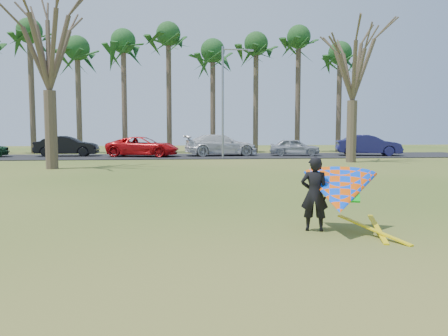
{
  "coord_description": "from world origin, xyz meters",
  "views": [
    {
      "loc": [
        -1.19,
        -9.36,
        2.1
      ],
      "look_at": [
        0.0,
        2.0,
        1.1
      ],
      "focal_mm": 35.0,
      "sensor_mm": 36.0,
      "label": 1
    }
  ],
  "objects": [
    {
      "name": "ground",
      "position": [
        0.0,
        0.0,
        0.0
      ],
      "size": [
        100.0,
        100.0,
        0.0
      ],
      "primitive_type": "plane",
      "color": "#255211",
      "rests_on": "ground"
    },
    {
      "name": "parking_strip",
      "position": [
        0.0,
        25.0,
        0.03
      ],
      "size": [
        46.0,
        7.0,
        0.06
      ],
      "primitive_type": "cube",
      "color": "black",
      "rests_on": "ground"
    },
    {
      "name": "palm_2",
      "position": [
        -14.0,
        31.0,
        10.52
      ],
      "size": [
        4.84,
        4.84,
        12.24
      ],
      "color": "#4D3C2E",
      "rests_on": "ground"
    },
    {
      "name": "palm_3",
      "position": [
        -10.0,
        31.0,
        9.17
      ],
      "size": [
        4.84,
        4.84,
        10.84
      ],
      "color": "brown",
      "rests_on": "ground"
    },
    {
      "name": "palm_4",
      "position": [
        -6.0,
        31.0,
        9.85
      ],
      "size": [
        4.84,
        4.84,
        11.54
      ],
      "color": "brown",
      "rests_on": "ground"
    },
    {
      "name": "palm_5",
      "position": [
        -2.0,
        31.0,
        10.52
      ],
      "size": [
        4.84,
        4.84,
        12.24
      ],
      "color": "brown",
      "rests_on": "ground"
    },
    {
      "name": "palm_6",
      "position": [
        2.0,
        31.0,
        9.17
      ],
      "size": [
        4.84,
        4.84,
        10.84
      ],
      "color": "brown",
      "rests_on": "ground"
    },
    {
      "name": "palm_7",
      "position": [
        6.0,
        31.0,
        9.85
      ],
      "size": [
        4.84,
        4.84,
        11.54
      ],
      "color": "brown",
      "rests_on": "ground"
    },
    {
      "name": "palm_8",
      "position": [
        10.0,
        31.0,
        10.52
      ],
      "size": [
        4.84,
        4.84,
        12.24
      ],
      "color": "#463A2A",
      "rests_on": "ground"
    },
    {
      "name": "palm_9",
      "position": [
        14.0,
        31.0,
        9.17
      ],
      "size": [
        4.84,
        4.84,
        10.84
      ],
      "color": "#463A2A",
      "rests_on": "ground"
    },
    {
      "name": "bare_tree_left",
      "position": [
        -8.0,
        15.0,
        6.92
      ],
      "size": [
        6.6,
        6.6,
        9.7
      ],
      "color": "#463A2A",
      "rests_on": "ground"
    },
    {
      "name": "bare_tree_right",
      "position": [
        10.0,
        18.0,
        6.57
      ],
      "size": [
        6.27,
        6.27,
        9.21
      ],
      "color": "brown",
      "rests_on": "ground"
    },
    {
      "name": "streetlight",
      "position": [
        2.16,
        22.0,
        4.46
      ],
      "size": [
        2.28,
        0.18,
        8.0
      ],
      "color": "gray",
      "rests_on": "ground"
    },
    {
      "name": "car_1",
      "position": [
        -9.84,
        25.75,
        0.84
      ],
      "size": [
        4.74,
        1.7,
        1.56
      ],
      "primitive_type": "imported",
      "rotation": [
        0.0,
        0.0,
        1.58
      ],
      "color": "black",
      "rests_on": "parking_strip"
    },
    {
      "name": "car_2",
      "position": [
        -3.9,
        24.69,
        0.82
      ],
      "size": [
        5.86,
        3.6,
        1.52
      ],
      "primitive_type": "imported",
      "rotation": [
        0.0,
        0.0,
        1.36
      ],
      "color": "red",
      "rests_on": "parking_strip"
    },
    {
      "name": "car_3",
      "position": [
        2.18,
        25.17,
        0.9
      ],
      "size": [
        6.0,
        2.98,
        1.68
      ],
      "primitive_type": "imported",
      "rotation": [
        0.0,
        0.0,
        1.68
      ],
      "color": "silver",
      "rests_on": "parking_strip"
    },
    {
      "name": "car_4",
      "position": [
        8.01,
        24.54,
        0.73
      ],
      "size": [
        4.22,
        2.48,
        1.35
      ],
      "primitive_type": "imported",
      "rotation": [
        0.0,
        0.0,
        1.33
      ],
      "color": "#9AA0A7",
      "rests_on": "parking_strip"
    },
    {
      "name": "car_5",
      "position": [
        13.93,
        24.13,
        0.88
      ],
      "size": [
        5.25,
        2.8,
        1.64
      ],
      "primitive_type": "imported",
      "rotation": [
        0.0,
        0.0,
        1.35
      ],
      "color": "#181849",
      "rests_on": "parking_strip"
    },
    {
      "name": "kite_flyer",
      "position": [
        2.02,
        -0.88,
        0.84
      ],
      "size": [
        2.13,
        2.39,
        2.02
      ],
      "color": "black",
      "rests_on": "ground"
    }
  ]
}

